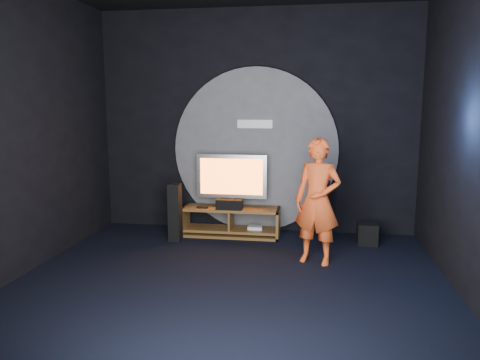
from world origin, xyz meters
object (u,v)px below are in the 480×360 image
object	(u,v)px
tv	(232,178)
subwoofer	(367,234)
tower_speaker_right	(323,208)
tower_speaker_left	(175,212)
player	(318,201)
media_console	(231,224)

from	to	relation	value
tv	subwoofer	world-z (taller)	tv
tower_speaker_right	subwoofer	world-z (taller)	tower_speaker_right
tv	tower_speaker_left	xyz separation A→B (m)	(-0.78, -0.45, -0.46)
tv	subwoofer	bearing A→B (deg)	-5.52
tower_speaker_right	tower_speaker_left	bearing A→B (deg)	-164.05
tower_speaker_right	tv	bearing A→B (deg)	-172.90
tower_speaker_left	tower_speaker_right	size ratio (longest dim) A/B	1.00
tv	player	size ratio (longest dim) A/B	0.67
tower_speaker_right	subwoofer	xyz separation A→B (m)	(0.63, -0.37, -0.27)
media_console	subwoofer	distance (m)	2.04
subwoofer	player	size ratio (longest dim) A/B	0.19
tower_speaker_right	subwoofer	bearing A→B (deg)	-30.59
tower_speaker_left	tower_speaker_right	xyz separation A→B (m)	(2.19, 0.63, 0.00)
media_console	tower_speaker_right	distance (m)	1.45
media_console	tower_speaker_right	world-z (taller)	tower_speaker_right
media_console	subwoofer	world-z (taller)	media_console
tv	tower_speaker_right	world-z (taller)	tv
media_console	player	xyz separation A→B (m)	(1.30, -1.05, 0.62)
tower_speaker_left	subwoofer	distance (m)	2.85
media_console	player	distance (m)	1.78
tv	subwoofer	xyz separation A→B (m)	(2.05, -0.20, -0.74)
media_console	tower_speaker_right	xyz separation A→B (m)	(1.41, 0.24, 0.24)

